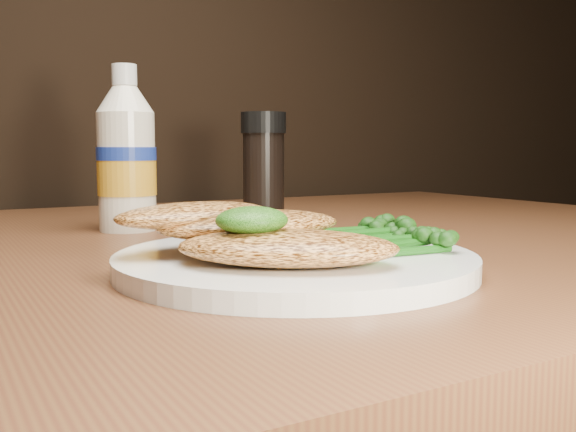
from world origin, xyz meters
TOP-DOWN VIEW (x-y plane):
  - plate at (-0.03, 0.86)m, footprint 0.25×0.25m
  - chicken_front at (-0.06, 0.83)m, footprint 0.16×0.14m
  - chicken_mid at (-0.06, 0.88)m, footprint 0.14×0.08m
  - chicken_back at (-0.09, 0.90)m, footprint 0.13×0.08m
  - pesto_front at (-0.08, 0.84)m, footprint 0.05×0.04m
  - broccolini_bundle at (0.02, 0.86)m, footprint 0.15×0.13m
  - mayo_bottle at (-0.07, 1.14)m, footprint 0.08×0.08m
  - pepper_grinder at (0.09, 1.14)m, footprint 0.06×0.06m

SIDE VIEW (x-z plane):
  - plate at x=-0.03m, z-range 0.75..0.76m
  - broccolini_bundle at x=0.02m, z-range 0.76..0.78m
  - chicken_front at x=-0.06m, z-range 0.76..0.79m
  - chicken_mid at x=-0.06m, z-range 0.77..0.79m
  - chicken_back at x=-0.09m, z-range 0.78..0.80m
  - pesto_front at x=-0.08m, z-range 0.78..0.80m
  - pepper_grinder at x=0.09m, z-range 0.75..0.88m
  - mayo_bottle at x=-0.07m, z-range 0.75..0.92m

